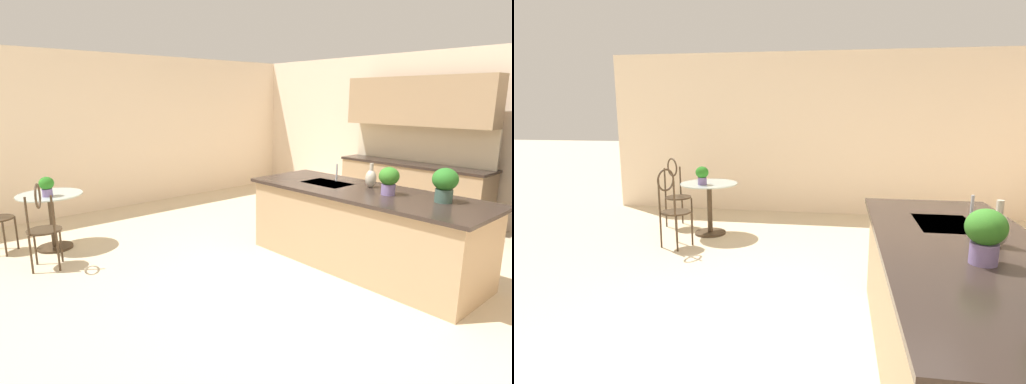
{
  "view_description": "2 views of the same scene",
  "coord_description": "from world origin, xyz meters",
  "views": [
    {
      "loc": [
        3.03,
        -3.13,
        1.96
      ],
      "look_at": [
        -0.74,
        0.11,
        0.83
      ],
      "focal_mm": 29.3,
      "sensor_mm": 36.0,
      "label": 1
    },
    {
      "loc": [
        2.95,
        0.06,
        1.74
      ],
      "look_at": [
        -1.08,
        -0.6,
        0.95
      ],
      "focal_mm": 29.62,
      "sensor_mm": 36.0,
      "label": 2
    }
  ],
  "objects": [
    {
      "name": "chair_near_window",
      "position": [
        -3.0,
        -2.36,
        0.57
      ],
      "size": [
        0.53,
        0.53,
        1.04
      ],
      "color": "#3D2D1E",
      "rests_on": "ground"
    },
    {
      "name": "chair_by_island",
      "position": [
        -2.0,
        -2.01,
        0.57
      ],
      "size": [
        0.52,
        0.49,
        1.04
      ],
      "color": "#3D2D1E",
      "rests_on": "ground"
    },
    {
      "name": "vase_on_counter",
      "position": [
        0.25,
        1.04,
        1.03
      ],
      "size": [
        0.13,
        0.13,
        0.29
      ],
      "color": "#BCB29E",
      "rests_on": "kitchen_island"
    },
    {
      "name": "kitchen_island",
      "position": [
        0.3,
        0.85,
        0.46
      ],
      "size": [
        2.8,
        1.06,
        0.92
      ],
      "color": "tan",
      "rests_on": "ground"
    },
    {
      "name": "bistro_table",
      "position": [
        -2.69,
        -1.74,
        0.45
      ],
      "size": [
        0.8,
        0.8,
        0.74
      ],
      "color": "#3D2D1E",
      "rests_on": "ground"
    },
    {
      "name": "sink_faucet",
      "position": [
        -0.25,
        1.03,
        1.03
      ],
      "size": [
        0.02,
        0.02,
        0.22
      ],
      "primitive_type": "cylinder",
      "color": "#B2B5BA",
      "rests_on": "kitchen_island"
    },
    {
      "name": "potted_plant_on_table",
      "position": [
        -2.56,
        -1.79,
        0.88
      ],
      "size": [
        0.18,
        0.18,
        0.25
      ],
      "color": "#7A669E",
      "rests_on": "bistro_table"
    },
    {
      "name": "potted_plant_counter_near",
      "position": [
        0.6,
        0.85,
        1.1
      ],
      "size": [
        0.22,
        0.22,
        0.31
      ],
      "color": "#7A669E",
      "rests_on": "kitchen_island"
    },
    {
      "name": "wall_left_window",
      "position": [
        -4.26,
        0.0,
        1.35
      ],
      "size": [
        0.12,
        7.8,
        2.7
      ],
      "primitive_type": "cube",
      "color": "beige",
      "rests_on": "ground"
    },
    {
      "name": "ground_plane",
      "position": [
        0.0,
        0.0,
        0.0
      ],
      "size": [
        40.0,
        40.0,
        0.0
      ],
      "primitive_type": "plane",
      "color": "beige"
    }
  ]
}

